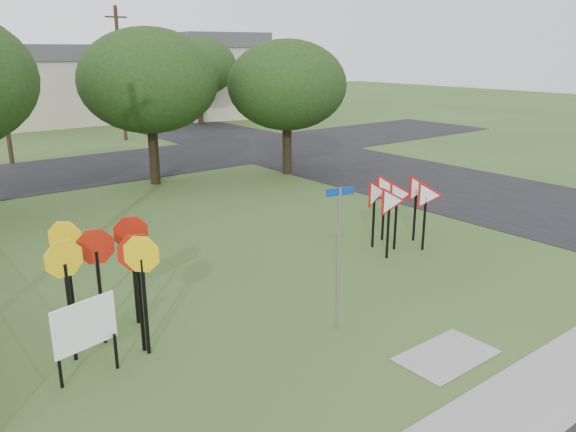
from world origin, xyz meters
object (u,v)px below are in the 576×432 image
object	(u,v)px
street_name_sign	(339,250)
info_board	(85,328)
stop_sign_cluster	(107,259)
yield_sign_cluster	(398,196)

from	to	relation	value
street_name_sign	info_board	world-z (taller)	street_name_sign
stop_sign_cluster	info_board	bearing A→B (deg)	-131.02
stop_sign_cluster	yield_sign_cluster	bearing A→B (deg)	2.15
street_name_sign	yield_sign_cluster	bearing A→B (deg)	28.64
stop_sign_cluster	info_board	size ratio (longest dim) A/B	1.61
street_name_sign	info_board	bearing A→B (deg)	164.13
yield_sign_cluster	info_board	bearing A→B (deg)	-172.39
stop_sign_cluster	info_board	world-z (taller)	stop_sign_cluster
street_name_sign	info_board	xyz separation A→B (m)	(-4.92, 1.40, -0.77)
street_name_sign	stop_sign_cluster	bearing A→B (deg)	149.64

